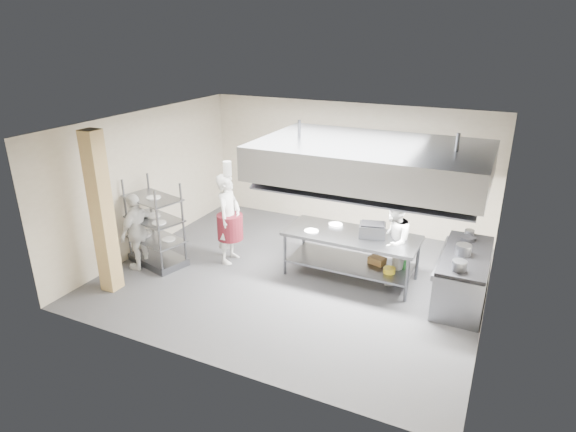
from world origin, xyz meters
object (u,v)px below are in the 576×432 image
at_px(chef_head, 229,219).
at_px(cooking_range, 463,278).
at_px(pass_rack, 155,223).
at_px(chef_plating, 138,231).
at_px(griddle, 372,230).
at_px(stockpot, 463,250).
at_px(chef_line, 393,242).
at_px(island, 351,256).

bearing_deg(chef_head, cooking_range, -90.51).
height_order(pass_rack, cooking_range, pass_rack).
bearing_deg(chef_head, chef_plating, 118.34).
xyz_separation_m(chef_head, griddle, (2.88, 0.46, 0.09)).
xyz_separation_m(chef_head, chef_plating, (-1.50, -1.03, -0.15)).
bearing_deg(cooking_range, stockpot, -130.81).
bearing_deg(griddle, pass_rack, -178.03).
distance_m(griddle, stockpot, 1.65).
bearing_deg(chef_plating, chef_line, 106.77).
relative_size(pass_rack, chef_line, 1.05).
bearing_deg(pass_rack, chef_line, 30.48).
distance_m(island, cooking_range, 2.08).
relative_size(chef_line, chef_plating, 1.07).
bearing_deg(chef_line, griddle, -83.40).
height_order(cooking_range, chef_plating, chef_plating).
xyz_separation_m(island, cooking_range, (2.08, 0.07, -0.04)).
bearing_deg(chef_line, pass_rack, -78.73).
relative_size(chef_head, chef_plating, 1.20).
relative_size(island, cooking_range, 1.28).
relative_size(pass_rack, chef_head, 0.94).
relative_size(cooking_range, chef_head, 1.06).
distance_m(chef_head, chef_line, 3.31).
height_order(pass_rack, chef_line, pass_rack).
distance_m(island, chef_plating, 4.26).
relative_size(cooking_range, stockpot, 7.57).
distance_m(chef_line, chef_plating, 5.01).
bearing_deg(chef_head, pass_rack, 113.22).
relative_size(pass_rack, chef_plating, 1.12).
bearing_deg(chef_plating, island, 108.07).
height_order(chef_plating, stockpot, chef_plating).
bearing_deg(island, pass_rack, -163.04).
distance_m(island, chef_line, 0.87).
relative_size(griddle, stockpot, 1.84).
height_order(chef_head, griddle, chef_head).
xyz_separation_m(chef_plating, stockpot, (6.02, 1.42, 0.20)).
bearing_deg(stockpot, griddle, 177.50).
relative_size(island, chef_head, 1.35).
xyz_separation_m(pass_rack, stockpot, (5.82, 1.12, 0.11)).
bearing_deg(chef_plating, pass_rack, 144.77).
distance_m(cooking_range, chef_plating, 6.27).
distance_m(chef_head, stockpot, 4.54).
bearing_deg(pass_rack, island, 31.35).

